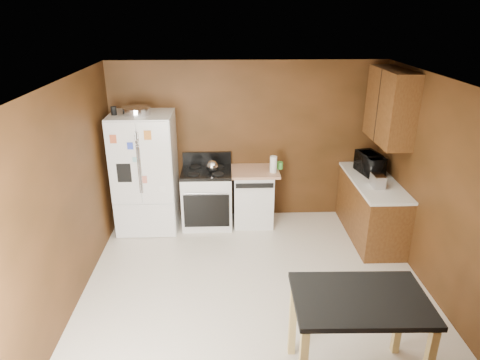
{
  "coord_description": "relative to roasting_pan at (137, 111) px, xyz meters",
  "views": [
    {
      "loc": [
        -0.35,
        -4.18,
        3.21
      ],
      "look_at": [
        -0.17,
        0.85,
        1.17
      ],
      "focal_mm": 32.0,
      "sensor_mm": 36.0,
      "label": 1
    }
  ],
  "objects": [
    {
      "name": "floor",
      "position": [
        1.6,
        -1.85,
        -1.85
      ],
      "size": [
        4.5,
        4.5,
        0.0
      ],
      "primitive_type": "plane",
      "color": "silver",
      "rests_on": "ground"
    },
    {
      "name": "ceiling",
      "position": [
        1.6,
        -1.85,
        0.65
      ],
      "size": [
        4.5,
        4.5,
        0.0
      ],
      "primitive_type": "plane",
      "rotation": [
        3.14,
        0.0,
        0.0
      ],
      "color": "white",
      "rests_on": "ground"
    },
    {
      "name": "wall_back",
      "position": [
        1.6,
        0.4,
        -0.6
      ],
      "size": [
        4.2,
        0.0,
        4.2
      ],
      "primitive_type": "plane",
      "rotation": [
        1.57,
        0.0,
        0.0
      ],
      "color": "#553016",
      "rests_on": "ground"
    },
    {
      "name": "wall_left",
      "position": [
        -0.5,
        -1.85,
        -0.6
      ],
      "size": [
        0.0,
        4.5,
        4.5
      ],
      "primitive_type": "plane",
      "rotation": [
        1.57,
        0.0,
        1.57
      ],
      "color": "#553016",
      "rests_on": "ground"
    },
    {
      "name": "wall_right",
      "position": [
        3.7,
        -1.85,
        -0.6
      ],
      "size": [
        0.0,
        4.5,
        4.5
      ],
      "primitive_type": "plane",
      "rotation": [
        1.57,
        0.0,
        -1.57
      ],
      "color": "#553016",
      "rests_on": "ground"
    },
    {
      "name": "roasting_pan",
      "position": [
        0.0,
        0.0,
        0.0
      ],
      "size": [
        0.4,
        0.4,
        0.1
      ],
      "primitive_type": "cylinder",
      "color": "silver",
      "rests_on": "refrigerator"
    },
    {
      "name": "pen_cup",
      "position": [
        -0.31,
        -0.03,
        0.01
      ],
      "size": [
        0.08,
        0.08,
        0.12
      ],
      "primitive_type": "cylinder",
      "color": "black",
      "rests_on": "refrigerator"
    },
    {
      "name": "kettle",
      "position": [
        1.05,
        0.03,
        -0.86
      ],
      "size": [
        0.18,
        0.18,
        0.18
      ],
      "primitive_type": "sphere",
      "color": "silver",
      "rests_on": "gas_range"
    },
    {
      "name": "paper_towel",
      "position": [
        1.97,
        0.01,
        -0.83
      ],
      "size": [
        0.12,
        0.12,
        0.25
      ],
      "primitive_type": "cylinder",
      "rotation": [
        0.0,
        0.0,
        0.09
      ],
      "color": "white",
      "rests_on": "dishwasher"
    },
    {
      "name": "green_canister",
      "position": [
        2.09,
        0.15,
        -0.91
      ],
      "size": [
        0.12,
        0.12,
        0.11
      ],
      "primitive_type": "cylinder",
      "rotation": [
        0.0,
        0.0,
        0.3
      ],
      "color": "green",
      "rests_on": "dishwasher"
    },
    {
      "name": "toaster",
      "position": [
        3.35,
        -0.63,
        -0.86
      ],
      "size": [
        0.15,
        0.25,
        0.18
      ],
      "primitive_type": "cube",
      "rotation": [
        0.0,
        0.0,
        0.02
      ],
      "color": "silver",
      "rests_on": "right_cabinets"
    },
    {
      "name": "microwave",
      "position": [
        3.4,
        -0.11,
        -0.81
      ],
      "size": [
        0.43,
        0.56,
        0.28
      ],
      "primitive_type": "imported",
      "rotation": [
        0.0,
        0.0,
        1.77
      ],
      "color": "black",
      "rests_on": "right_cabinets"
    },
    {
      "name": "refrigerator",
      "position": [
        0.05,
        0.02,
        -0.95
      ],
      "size": [
        0.9,
        0.8,
        1.8
      ],
      "color": "white",
      "rests_on": "ground"
    },
    {
      "name": "gas_range",
      "position": [
        0.96,
        0.08,
        -1.39
      ],
      "size": [
        0.76,
        0.68,
        1.1
      ],
      "color": "white",
      "rests_on": "ground"
    },
    {
      "name": "dishwasher",
      "position": [
        1.68,
        0.1,
        -1.4
      ],
      "size": [
        0.78,
        0.63,
        0.89
      ],
      "color": "white",
      "rests_on": "ground"
    },
    {
      "name": "right_cabinets",
      "position": [
        3.43,
        -0.37,
        -0.94
      ],
      "size": [
        0.63,
        1.58,
        2.45
      ],
      "color": "brown",
      "rests_on": "ground"
    },
    {
      "name": "island",
      "position": [
        2.39,
        -3.05,
        -1.09
      ],
      "size": [
        1.17,
        0.79,
        0.91
      ],
      "color": "black",
      "rests_on": "ground"
    }
  ]
}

